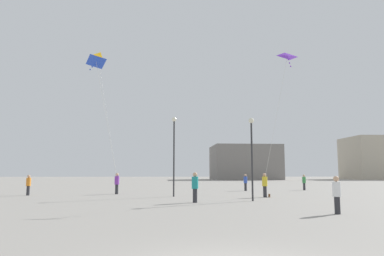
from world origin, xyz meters
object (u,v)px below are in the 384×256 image
object	(u,v)px
person_in_yellow	(265,184)
kite_violet_delta	(287,59)
person_in_orange	(28,184)
kite_cobalt_delta	(97,64)
building_left_hall	(244,163)
person_in_white	(337,193)
kite_amber_delta	(98,60)
person_in_purple	(117,183)
lamppost_west	(252,146)
building_centre_hall	(377,158)
person_in_green	(304,182)
lamppost_east	(174,144)
person_in_teal	(195,186)
person_in_blue	(245,182)
handbag_beside_flyer	(269,196)

from	to	relation	value
person_in_yellow	kite_violet_delta	bearing A→B (deg)	78.46
person_in_yellow	person_in_orange	xyz separation A→B (m)	(-18.69, 3.11, -0.08)
kite_cobalt_delta	building_left_hall	distance (m)	73.21
person_in_white	kite_amber_delta	size ratio (longest dim) A/B	0.14
building_left_hall	person_in_white	bearing A→B (deg)	-97.89
person_in_purple	building_left_hall	world-z (taller)	building_left_hall
kite_cobalt_delta	lamppost_west	bearing A→B (deg)	-6.69
person_in_purple	lamppost_west	world-z (taller)	lamppost_west
person_in_yellow	building_centre_hall	xyz separation A→B (m)	(47.34, 67.85, 4.63)
person_in_purple	building_left_hall	bearing A→B (deg)	-166.97
person_in_green	building_left_hall	world-z (taller)	building_left_hall
building_left_hall	lamppost_east	bearing A→B (deg)	-105.46
lamppost_east	lamppost_west	distance (m)	6.92
person_in_teal	lamppost_west	world-z (taller)	lamppost_west
person_in_purple	kite_cobalt_delta	xyz separation A→B (m)	(-0.57, -6.73, 8.48)
person_in_white	person_in_purple	distance (m)	19.87
person_in_purple	person_in_teal	world-z (taller)	person_in_teal
person_in_yellow	person_in_white	world-z (taller)	person_in_yellow
person_in_purple	kite_cobalt_delta	distance (m)	10.85
building_left_hall	lamppost_east	xyz separation A→B (m)	(-18.20, -65.79, -0.34)
person_in_yellow	kite_violet_delta	world-z (taller)	kite_violet_delta
person_in_blue	handbag_beside_flyer	size ratio (longest dim) A/B	5.27
kite_cobalt_delta	person_in_teal	bearing A→B (deg)	-19.26
person_in_blue	lamppost_east	xyz separation A→B (m)	(-7.25, -8.43, 3.11)
person_in_purple	kite_amber_delta	distance (m)	12.43
person_in_purple	handbag_beside_flyer	size ratio (longest dim) A/B	5.64
kite_amber_delta	building_left_hall	size ratio (longest dim) A/B	0.72
person_in_orange	building_left_hall	world-z (taller)	building_left_hall
building_centre_hall	lamppost_west	distance (m)	86.53
person_in_orange	handbag_beside_flyer	size ratio (longest dim) A/B	5.21
person_in_white	building_left_hall	bearing A→B (deg)	96.36
building_left_hall	handbag_beside_flyer	bearing A→B (deg)	-99.34
person_in_orange	kite_cobalt_delta	bearing A→B (deg)	140.96
kite_cobalt_delta	lamppost_west	size ratio (longest dim) A/B	1.57
lamppost_west	handbag_beside_flyer	world-z (taller)	lamppost_west
kite_amber_delta	person_in_teal	bearing A→B (deg)	-53.91
person_in_green	kite_cobalt_delta	xyz separation A→B (m)	(-19.11, -12.67, 8.58)
person_in_white	person_in_blue	xyz separation A→B (m)	(-0.15, 20.60, -0.01)
person_in_yellow	building_left_hall	xyz separation A→B (m)	(11.34, 66.90, 3.39)
person_in_yellow	lamppost_west	distance (m)	4.65
person_in_green	person_in_yellow	bearing A→B (deg)	69.13
person_in_blue	building_left_hall	distance (m)	58.50
kite_violet_delta	building_left_hall	bearing A→B (deg)	81.59
person_in_blue	kite_violet_delta	world-z (taller)	kite_violet_delta
kite_amber_delta	handbag_beside_flyer	size ratio (longest dim) A/B	38.03
kite_violet_delta	building_left_hall	size ratio (longest dim) A/B	0.52
person_in_yellow	handbag_beside_flyer	distance (m)	0.94
handbag_beside_flyer	person_in_yellow	bearing A→B (deg)	-164.05
person_in_green	lamppost_east	distance (m)	16.83
person_in_orange	person_in_blue	distance (m)	20.14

